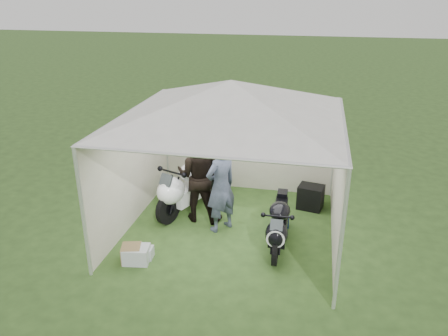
{
  "coord_description": "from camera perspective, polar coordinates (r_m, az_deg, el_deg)",
  "views": [
    {
      "loc": [
        1.5,
        -7.53,
        4.48
      ],
      "look_at": [
        -0.2,
        0.35,
        1.16
      ],
      "focal_mm": 35.0,
      "sensor_mm": 36.0,
      "label": 1
    }
  ],
  "objects": [
    {
      "name": "canopy_tent",
      "position": [
        7.95,
        0.95,
        8.48
      ],
      "size": [
        5.66,
        5.66,
        3.0
      ],
      "color": "silver",
      "rests_on": "ground"
    },
    {
      "name": "motorcycle_black",
      "position": [
        8.11,
        7.13,
        -7.34
      ],
      "size": [
        0.41,
        1.78,
        0.88
      ],
      "rotation": [
        0.0,
        0.0,
        0.01
      ],
      "color": "black",
      "rests_on": "ground"
    },
    {
      "name": "person_blue_jacket",
      "position": [
        8.46,
        -0.42,
        -2.38
      ],
      "size": [
        0.78,
        0.82,
        1.88
      ],
      "primitive_type": "imported",
      "rotation": [
        0.0,
        0.0,
        -2.25
      ],
      "color": "#505975",
      "rests_on": "ground"
    },
    {
      "name": "crate_2",
      "position": [
        8.09,
        -10.27,
        -10.82
      ],
      "size": [
        0.3,
        0.26,
        0.21
      ],
      "primitive_type": "cube",
      "rotation": [
        0.0,
        0.0,
        0.08
      ],
      "color": "#B6BABF",
      "rests_on": "ground"
    },
    {
      "name": "equipment_box",
      "position": [
        9.75,
        11.24,
        -3.74
      ],
      "size": [
        0.6,
        0.52,
        0.53
      ],
      "primitive_type": "cube",
      "rotation": [
        0.0,
        0.0,
        -0.21
      ],
      "color": "black",
      "rests_on": "ground"
    },
    {
      "name": "motorcycle_white",
      "position": [
        9.33,
        -4.77,
        -2.22
      ],
      "size": [
        1.08,
        2.12,
        1.09
      ],
      "rotation": [
        0.0,
        0.0,
        -0.37
      ],
      "color": "black",
      "rests_on": "ground"
    },
    {
      "name": "crate_0",
      "position": [
        7.98,
        -11.36,
        -11.02
      ],
      "size": [
        0.49,
        0.41,
        0.3
      ],
      "primitive_type": "cube",
      "rotation": [
        0.0,
        0.0,
        0.14
      ],
      "color": "#B5BABE",
      "rests_on": "ground"
    },
    {
      "name": "crate_1",
      "position": [
        8.02,
        -11.98,
        -10.88
      ],
      "size": [
        0.41,
        0.41,
        0.3
      ],
      "primitive_type": "cube",
      "rotation": [
        0.0,
        0.0,
        0.26
      ],
      "color": "brown",
      "rests_on": "ground"
    },
    {
      "name": "ground",
      "position": [
        8.89,
        0.81,
        -7.9
      ],
      "size": [
        80.0,
        80.0,
        0.0
      ],
      "primitive_type": "plane",
      "color": "#2B451B",
      "rests_on": "ground"
    },
    {
      "name": "person_dark_jacket",
      "position": [
        8.86,
        -3.24,
        -0.98
      ],
      "size": [
        0.98,
        0.78,
        1.96
      ],
      "primitive_type": "imported",
      "rotation": [
        0.0,
        0.0,
        3.1
      ],
      "color": "black",
      "rests_on": "ground"
    },
    {
      "name": "paddock_stand",
      "position": [
        8.99,
        7.46,
        -6.86
      ],
      "size": [
        0.32,
        0.2,
        0.24
      ],
      "primitive_type": "cube",
      "rotation": [
        0.0,
        0.0,
        0.01
      ],
      "color": "#202AC0",
      "rests_on": "ground"
    }
  ]
}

